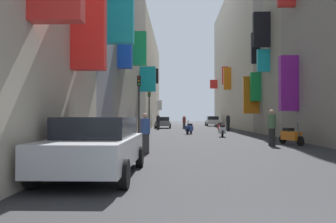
{
  "coord_description": "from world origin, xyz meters",
  "views": [
    {
      "loc": [
        -1.99,
        -2.38,
        1.45
      ],
      "look_at": [
        -2.62,
        25.53,
        1.84
      ],
      "focal_mm": 36.9,
      "sensor_mm": 36.0,
      "label": 1
    }
  ],
  "objects": [
    {
      "name": "ground_plane",
      "position": [
        0.0,
        30.0,
        0.0
      ],
      "size": [
        140.0,
        140.0,
        0.0
      ],
      "primitive_type": "plane",
      "color": "#2D2D30"
    },
    {
      "name": "building_left_mid_c",
      "position": [
        -8.0,
        45.87,
        6.44
      ],
      "size": [
        6.9,
        28.25,
        12.89
      ],
      "color": "#BCB29E",
      "rests_on": "ground"
    },
    {
      "name": "building_right_mid_b",
      "position": [
        7.99,
        22.92,
        9.42
      ],
      "size": [
        7.23,
        4.73,
        18.86
      ],
      "color": "#9E9384",
      "rests_on": "ground"
    },
    {
      "name": "building_right_mid_c",
      "position": [
        7.97,
        27.05,
        10.91
      ],
      "size": [
        7.31,
        3.55,
        21.93
      ],
      "color": "gray",
      "rests_on": "ground"
    },
    {
      "name": "building_right_far",
      "position": [
        8.0,
        44.42,
        9.1
      ],
      "size": [
        7.21,
        31.17,
        18.21
      ],
      "color": "#BCB29E",
      "rests_on": "ground"
    },
    {
      "name": "parked_car_silver",
      "position": [
        -3.93,
        5.98,
        0.76
      ],
      "size": [
        2.0,
        4.48,
        1.43
      ],
      "color": "#B7B7BC",
      "rests_on": "ground"
    },
    {
      "name": "parked_car_white",
      "position": [
        3.51,
        49.39,
        0.77
      ],
      "size": [
        1.95,
        4.14,
        1.46
      ],
      "color": "white",
      "rests_on": "ground"
    },
    {
      "name": "parked_car_grey",
      "position": [
        -3.56,
        39.89,
        0.73
      ],
      "size": [
        1.93,
        4.08,
        1.38
      ],
      "color": "slate",
      "rests_on": "ground"
    },
    {
      "name": "scooter_red",
      "position": [
        2.15,
        29.13,
        0.46
      ],
      "size": [
        0.57,
        1.84,
        1.13
      ],
      "color": "red",
      "rests_on": "ground"
    },
    {
      "name": "scooter_orange",
      "position": [
        3.86,
        15.29,
        0.46
      ],
      "size": [
        0.76,
        1.94,
        1.13
      ],
      "color": "orange",
      "rests_on": "ground"
    },
    {
      "name": "scooter_blue",
      "position": [
        -0.87,
        25.94,
        0.46
      ],
      "size": [
        0.7,
        1.79,
        1.13
      ],
      "color": "#2D4CAD",
      "rests_on": "ground"
    },
    {
      "name": "scooter_white",
      "position": [
        1.3,
        22.04,
        0.46
      ],
      "size": [
        0.55,
        1.78,
        1.13
      ],
      "color": "silver",
      "rests_on": "ground"
    },
    {
      "name": "pedestrian_crossing",
      "position": [
        3.17,
        31.76,
        0.84
      ],
      "size": [
        0.5,
        0.5,
        1.69
      ],
      "color": "black",
      "rests_on": "ground"
    },
    {
      "name": "pedestrian_near_left",
      "position": [
        -1.02,
        37.3,
        0.76
      ],
      "size": [
        0.42,
        0.42,
        1.54
      ],
      "color": "#393939",
      "rests_on": "ground"
    },
    {
      "name": "pedestrian_near_right",
      "position": [
        2.69,
        14.55,
        0.89
      ],
      "size": [
        0.49,
        0.49,
        1.78
      ],
      "color": "#262626",
      "rests_on": "ground"
    },
    {
      "name": "pedestrian_mid_street",
      "position": [
        -3.18,
        10.93,
        0.78
      ],
      "size": [
        0.54,
        0.54,
        1.57
      ],
      "color": "#363636",
      "rests_on": "ground"
    },
    {
      "name": "pedestrian_far_away",
      "position": [
        -3.91,
        35.16,
        0.85
      ],
      "size": [
        0.51,
        0.51,
        1.7
      ],
      "color": "#292929",
      "rests_on": "ground"
    },
    {
      "name": "traffic_light_near_corner",
      "position": [
        -4.56,
        30.91,
        2.81
      ],
      "size": [
        0.26,
        0.34,
        4.11
      ],
      "color": "#2D2D2D",
      "rests_on": "ground"
    },
    {
      "name": "traffic_light_far_corner",
      "position": [
        -4.63,
        22.21,
        2.96
      ],
      "size": [
        0.26,
        0.34,
        4.35
      ],
      "color": "#2D2D2D",
      "rests_on": "ground"
    }
  ]
}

